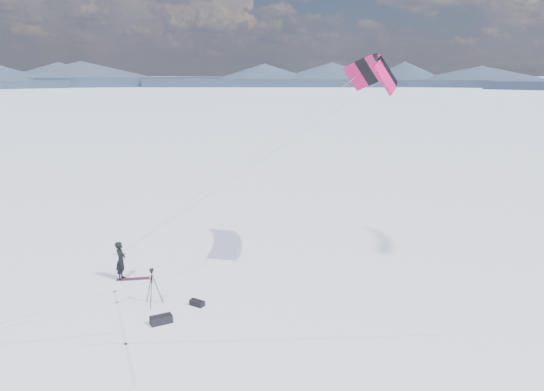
{
  "coord_description": "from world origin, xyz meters",
  "views": [
    {
      "loc": [
        5.67,
        -20.18,
        9.29
      ],
      "look_at": [
        5.24,
        3.08,
        3.81
      ],
      "focal_mm": 35.0,
      "sensor_mm": 36.0,
      "label": 1
    }
  ],
  "objects_px": {
    "tripod": "(152,281)",
    "gear_bag_a": "(161,319)",
    "snowkiter": "(122,279)",
    "snowboard": "(133,279)",
    "gear_bag_b": "(197,303)"
  },
  "relations": [
    {
      "from": "snowboard",
      "to": "tripod",
      "type": "height_order",
      "value": "tripod"
    },
    {
      "from": "snowkiter",
      "to": "gear_bag_a",
      "type": "xyz_separation_m",
      "value": [
        2.77,
        -4.31,
        0.16
      ]
    },
    {
      "from": "snowkiter",
      "to": "snowboard",
      "type": "relative_size",
      "value": 1.21
    },
    {
      "from": "gear_bag_a",
      "to": "snowboard",
      "type": "bearing_deg",
      "value": 88.94
    },
    {
      "from": "gear_bag_b",
      "to": "gear_bag_a",
      "type": "bearing_deg",
      "value": -93.98
    },
    {
      "from": "snowboard",
      "to": "gear_bag_a",
      "type": "relative_size",
      "value": 1.66
    },
    {
      "from": "snowkiter",
      "to": "snowboard",
      "type": "height_order",
      "value": "snowkiter"
    },
    {
      "from": "snowkiter",
      "to": "snowboard",
      "type": "distance_m",
      "value": 0.52
    },
    {
      "from": "gear_bag_a",
      "to": "gear_bag_b",
      "type": "relative_size",
      "value": 1.34
    },
    {
      "from": "tripod",
      "to": "gear_bag_b",
      "type": "xyz_separation_m",
      "value": [
        1.8,
        -0.08,
        -0.88
      ]
    },
    {
      "from": "snowkiter",
      "to": "gear_bag_a",
      "type": "relative_size",
      "value": 2.0
    },
    {
      "from": "snowkiter",
      "to": "tripod",
      "type": "distance_m",
      "value": 3.53
    },
    {
      "from": "snowkiter",
      "to": "gear_bag_b",
      "type": "distance_m",
      "value": 4.75
    },
    {
      "from": "gear_bag_a",
      "to": "snowkiter",
      "type": "bearing_deg",
      "value": 94.01
    },
    {
      "from": "tripod",
      "to": "gear_bag_a",
      "type": "height_order",
      "value": "tripod"
    }
  ]
}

